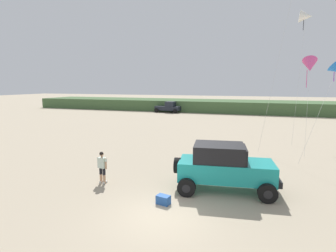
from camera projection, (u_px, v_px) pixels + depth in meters
name	position (u px, v px, depth m)	size (l,w,h in m)	color
ground_plane	(162.00, 215.00, 10.14)	(220.00, 220.00, 0.00)	tan
dune_ridge	(259.00, 107.00, 47.37)	(90.00, 9.36, 2.04)	#426038
jeep	(224.00, 166.00, 12.39)	(4.98, 2.92, 2.26)	teal
person_watching	(102.00, 166.00, 13.35)	(0.62, 0.36, 1.67)	tan
cooler_box	(163.00, 200.00, 11.09)	(0.56, 0.36, 0.38)	#23519E
distant_pickup	(169.00, 107.00, 47.43)	(4.79, 2.87, 1.98)	#1E232D
kite_white_parafoil	(306.00, 16.00, 25.09)	(1.85, 6.74, 12.34)	white
kite_green_box	(310.00, 66.00, 21.40)	(1.34, 5.57, 7.37)	#E04C93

